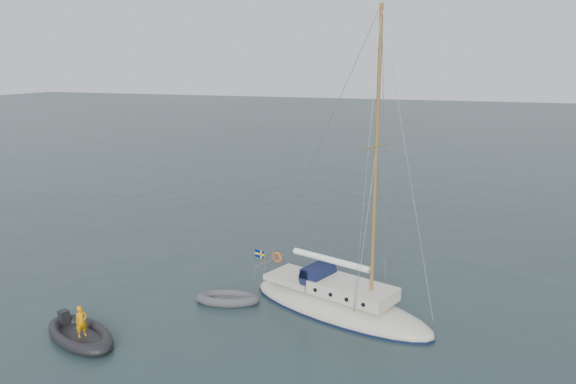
% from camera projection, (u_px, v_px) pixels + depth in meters
% --- Properties ---
extents(ground, '(300.00, 300.00, 0.00)m').
position_uv_depth(ground, '(286.00, 290.00, 28.85)').
color(ground, black).
rests_on(ground, ground).
extents(sailboat, '(10.09, 3.02, 14.37)m').
position_uv_depth(sailboat, '(339.00, 290.00, 26.10)').
color(sailboat, beige).
rests_on(sailboat, ground).
extents(dinghy, '(3.15, 1.42, 0.45)m').
position_uv_depth(dinghy, '(228.00, 299.00, 27.31)').
color(dinghy, '#4A4A4F').
rests_on(dinghy, ground).
extents(rib, '(4.31, 1.96, 1.60)m').
position_uv_depth(rib, '(80.00, 334.00, 23.67)').
color(rib, black).
rests_on(rib, ground).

